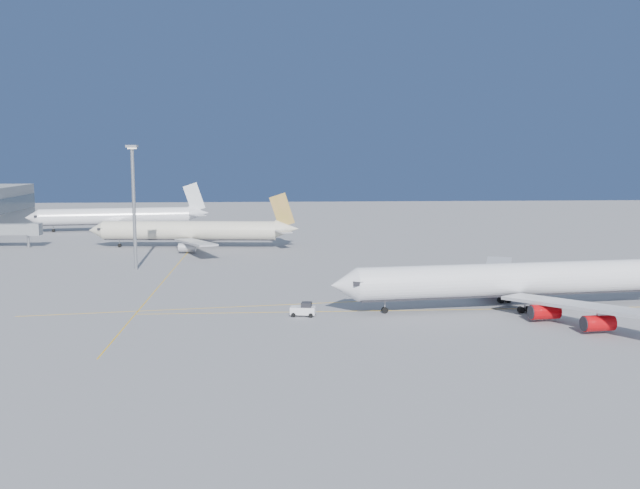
{
  "coord_description": "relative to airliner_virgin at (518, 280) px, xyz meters",
  "views": [
    {
      "loc": [
        -16.69,
        -132.08,
        27.06
      ],
      "look_at": [
        -6.84,
        20.19,
        7.0
      ],
      "focal_mm": 40.0,
      "sensor_mm": 36.0,
      "label": 1
    }
  ],
  "objects": [
    {
      "name": "taxiway_lines",
      "position": [
        -40.06,
        19.39,
        -4.88
      ],
      "size": [
        118.86,
        140.0,
        0.02
      ],
      "color": "#EDAC0D",
      "rests_on": "ground"
    },
    {
      "name": "ground",
      "position": [
        -25.35,
        13.05,
        -4.89
      ],
      "size": [
        500.0,
        500.0,
        0.0
      ],
      "primitive_type": "plane",
      "color": "slate",
      "rests_on": "ground"
    },
    {
      "name": "airliner_virgin",
      "position": [
        0.0,
        0.0,
        0.0
      ],
      "size": [
        65.81,
        58.74,
        16.24
      ],
      "rotation": [
        0.0,
        0.0,
        0.12
      ],
      "color": "white",
      "rests_on": "ground"
    },
    {
      "name": "airliner_etihad",
      "position": [
        -64.63,
        82.35,
        -0.16
      ],
      "size": [
        59.68,
        54.93,
        15.57
      ],
      "rotation": [
        0.0,
        0.0,
        -0.09
      ],
      "color": "beige",
      "rests_on": "ground"
    },
    {
      "name": "pushback_tug",
      "position": [
        -37.31,
        -3.93,
        -3.82
      ],
      "size": [
        4.41,
        3.11,
        2.31
      ],
      "rotation": [
        0.0,
        0.0,
        -0.18
      ],
      "color": "white",
      "rests_on": "ground"
    },
    {
      "name": "light_mast",
      "position": [
        -73.89,
        45.09,
        11.87
      ],
      "size": [
        2.45,
        2.45,
        28.4
      ],
      "color": "gray",
      "rests_on": "ground"
    },
    {
      "name": "jet_bridge",
      "position": [
        -118.45,
        85.05,
        0.28
      ],
      "size": [
        23.6,
        3.6,
        6.9
      ],
      "color": "gray",
      "rests_on": "ground"
    },
    {
      "name": "airliner_third",
      "position": [
        -94.73,
        126.96,
        0.04
      ],
      "size": [
        60.71,
        55.47,
        16.3
      ],
      "rotation": [
        0.0,
        0.0,
        0.15
      ],
      "color": "white",
      "rests_on": "ground"
    }
  ]
}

